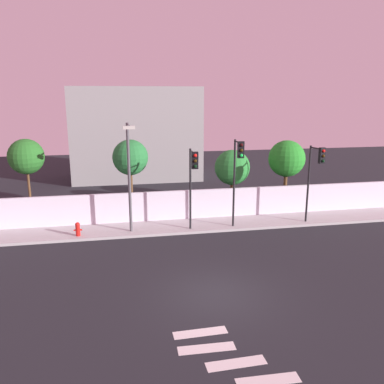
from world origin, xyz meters
name	(u,v)px	position (x,y,z in m)	size (l,w,h in m)	color
ground_plane	(216,294)	(0.00, 0.00, 0.00)	(80.00, 80.00, 0.00)	black
sidewalk	(182,227)	(0.00, 8.20, 0.07)	(36.00, 2.40, 0.15)	#AEAEAE
perimeter_wall	(179,205)	(0.00, 9.49, 1.05)	(36.00, 0.18, 1.80)	silver
crosswalk_marking	(226,365)	(-0.75, -4.10, 0.00)	(3.19, 3.90, 0.01)	silver
traffic_light_left	(316,168)	(7.63, 7.02, 3.52)	(0.45, 1.23, 4.62)	black
traffic_light_center	(193,173)	(0.37, 6.83, 3.53)	(0.34, 1.57, 4.62)	black
traffic_light_right	(237,166)	(2.93, 7.01, 3.82)	(0.34, 1.29, 5.07)	black
street_lamp_curbside	(129,169)	(-2.99, 7.53, 3.74)	(0.61, 1.61, 6.05)	#4C4C51
fire_hydrant	(78,229)	(-5.87, 7.51, 0.56)	(0.44, 0.26, 0.77)	red
roadside_tree_leftmost	(26,157)	(-8.81, 10.62, 4.11)	(2.07, 2.07, 5.17)	brown
roadside_tree_midleft	(130,158)	(-2.79, 10.62, 3.89)	(2.19, 2.19, 5.00)	brown
roadside_tree_midright	(232,168)	(3.71, 10.62, 3.05)	(2.29, 2.29, 4.21)	brown
roadside_tree_rightmost	(287,159)	(7.45, 10.62, 3.51)	(2.42, 2.42, 4.74)	brown
low_building_distant	(136,133)	(-1.75, 23.49, 4.17)	(11.51, 6.00, 8.35)	gray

